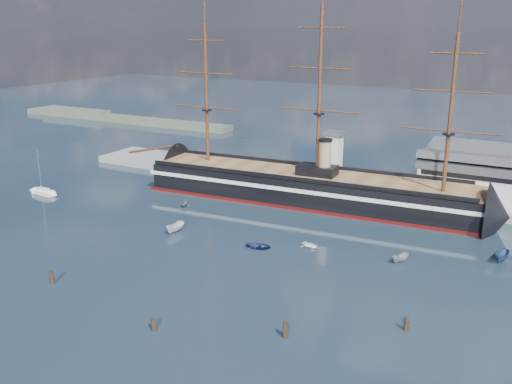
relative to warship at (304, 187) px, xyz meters
The scene contains 16 objects.
ground 20.40m from the warship, 89.53° to the right, with size 600.00×600.00×0.00m, color black.
quay 19.38m from the warship, 57.57° to the left, with size 180.00×18.00×2.00m, color slate.
quay_tower 14.55m from the warship, 76.31° to the left, with size 5.00×5.00×15.00m.
shoreline 158.02m from the warship, 151.66° to the left, with size 120.00×10.00×4.00m.
warship is the anchor object (origin of this frame).
sailboat 72.28m from the warship, 156.27° to the right, with size 8.22×3.29×12.80m.
motorboat_a 39.20m from the warship, 114.01° to the right, with size 6.60×2.42×2.64m, color silver.
motorboat_b 35.50m from the warship, 81.24° to the right, with size 3.48×1.39×1.62m, color navy.
motorboat_c 43.80m from the warship, 39.50° to the right, with size 5.25×1.93×2.10m, color gray.
motorboat_d 31.93m from the warship, 142.94° to the right, with size 5.72×2.48×2.10m, color slate.
motorboat_e 33.34m from the warship, 62.97° to the right, with size 2.93×1.17×1.37m, color white.
motorboat_f 54.44m from the warship, 18.86° to the right, with size 6.46×2.37×2.58m, color navy.
piling_near_left 71.13m from the warship, 106.09° to the right, with size 0.64×0.64×3.42m, color black.
piling_near_mid 72.80m from the warship, 84.45° to the right, with size 0.64×0.64×2.82m, color black.
piling_near_right 69.47m from the warship, 68.15° to the right, with size 0.64×0.64×3.49m, color black.
piling_far_right 67.68m from the warship, 52.21° to the right, with size 0.64×0.64×2.92m, color black.
Camera 1 is at (58.69, -73.67, 46.06)m, focal length 40.00 mm.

